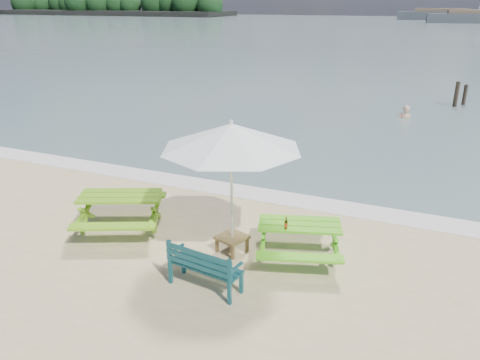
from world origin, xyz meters
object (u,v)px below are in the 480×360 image
at_px(side_table, 232,243).
at_px(patio_umbrella, 231,136).
at_px(park_bench, 205,275).
at_px(swimmer, 404,125).
at_px(beer_bottle, 286,225).
at_px(picnic_table_right, 299,241).
at_px(picnic_table_left, 121,213).

height_order(side_table, patio_umbrella, patio_umbrella).
relative_size(park_bench, swimmer, 0.80).
distance_m(patio_umbrella, beer_bottle, 2.00).
bearing_deg(beer_bottle, picnic_table_right, 62.04).
bearing_deg(park_bench, side_table, 93.89).
bearing_deg(picnic_table_right, beer_bottle, -117.96).
distance_m(side_table, patio_umbrella, 2.30).
bearing_deg(patio_umbrella, swimmer, 80.93).
bearing_deg(swimmer, patio_umbrella, -99.07).
xyz_separation_m(side_table, swimmer, (2.22, 13.91, -0.51)).
bearing_deg(side_table, patio_umbrella, 0.00).
bearing_deg(park_bench, patio_umbrella, 93.89).
height_order(beer_bottle, swimmer, beer_bottle).
bearing_deg(park_bench, swimmer, 82.09).
relative_size(side_table, patio_umbrella, 0.20).
bearing_deg(picnic_table_right, park_bench, -126.21).
bearing_deg(picnic_table_left, swimmer, 70.56).
relative_size(beer_bottle, swimmer, 0.14).
height_order(picnic_table_left, side_table, picnic_table_left).
bearing_deg(picnic_table_left, beer_bottle, 0.46).
bearing_deg(patio_umbrella, picnic_table_right, 13.04).
xyz_separation_m(picnic_table_right, patio_umbrella, (-1.33, -0.31, 2.11)).
bearing_deg(side_table, beer_bottle, -1.36).
height_order(side_table, swimmer, swimmer).
bearing_deg(patio_umbrella, side_table, 0.00).
bearing_deg(beer_bottle, patio_umbrella, 178.64).
relative_size(picnic_table_right, swimmer, 1.24).
bearing_deg(swimmer, picnic_table_right, -93.73).
height_order(picnic_table_right, park_bench, park_bench).
relative_size(picnic_table_left, side_table, 3.64).
xyz_separation_m(patio_umbrella, swimmer, (2.22, 13.91, -2.81)).
xyz_separation_m(picnic_table_left, beer_bottle, (3.87, 0.03, 0.45)).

